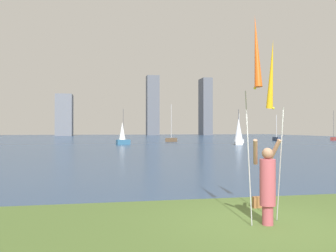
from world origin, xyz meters
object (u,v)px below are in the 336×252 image
Objects in this scene: sailboat_0 at (239,141)px; sailboat_4 at (277,139)px; person at (267,183)px; kite_flag_right at (272,78)px; bag at (258,202)px; sailboat_2 at (333,138)px; sailboat_6 at (123,135)px; kite_flag_left at (256,55)px; sailboat_1 at (171,139)px; sailboat_7 at (239,132)px.

sailboat_4 is at bearing 37.36° from sailboat_0.
person is 2.45m from kite_flag_right.
bag is at bearing 82.55° from person.
sailboat_2 is at bearing 19.68° from sailboat_0.
bag is at bearing 82.39° from kite_flag_right.
sailboat_2 is at bearing 14.25° from sailboat_6.
kite_flag_left reaches higher than sailboat_0.
sailboat_1 is 1.33× the size of sailboat_4.
kite_flag_right is 0.89× the size of sailboat_6.
sailboat_4 is (26.09, 48.61, 0.23)m from bag.
sailboat_6 is at bearing 91.13° from kite_flag_right.
sailboat_7 is (14.64, -3.73, 0.33)m from sailboat_6.
sailboat_0 is at bearing 7.31° from sailboat_6.
sailboat_2 is at bearing 2.62° from sailboat_1.
sailboat_2 reaches higher than sailboat_4.
kite_flag_left is 15.00× the size of bag.
kite_flag_left is 4.02m from bag.
sailboat_7 is (-12.39, -13.48, 1.23)m from sailboat_4.
sailboat_1 is at bearing 45.18° from sailboat_6.
sailboat_7 is at bearing 68.68° from bag.
kite_flag_left reaches higher than kite_flag_right.
person is 0.40× the size of sailboat_6.
sailboat_1 reaches higher than sailboat_0.
sailboat_4 is at bearing 61.77° from bag.
kite_flag_right is at bearing -88.87° from sailboat_6.
sailboat_2 reaches higher than sailboat_0.
sailboat_6 is at bearing 101.00° from person.
bag is at bearing -118.23° from sailboat_4.
sailboat_0 is 0.97× the size of sailboat_4.
sailboat_6 is at bearing -165.75° from sailboat_2.
sailboat_6 is (-0.93, 38.86, 1.14)m from bag.
sailboat_1 is (7.29, 47.13, 0.22)m from bag.
kite_flag_left is 1.08× the size of kite_flag_right.
sailboat_1 is at bearing 81.21° from bag.
bag is at bearing -111.54° from sailboat_0.
sailboat_6 is at bearing -160.17° from sailboat_4.
person is 0.31× the size of sailboat_1.
sailboat_6 is (-0.79, 39.92, -1.98)m from kite_flag_right.
sailboat_1 is (8.18, 48.99, -3.23)m from kite_flag_left.
sailboat_6 is at bearing -172.69° from sailboat_0.
kite_flag_right is (0.74, 0.79, -0.33)m from kite_flag_left.
sailboat_6 reaches higher than kite_flag_right.
sailboat_2 is (20.79, 7.43, 0.04)m from sailboat_0.
sailboat_1 is 1.28× the size of sailboat_6.
kite_flag_right is at bearing -126.84° from sailboat_2.
sailboat_6 is at bearing -134.82° from sailboat_1.
sailboat_2 reaches higher than kite_flag_right.
sailboat_2 reaches higher than sailboat_7.
sailboat_6 reaches higher than sailboat_7.
sailboat_1 is at bearing -177.38° from sailboat_2.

